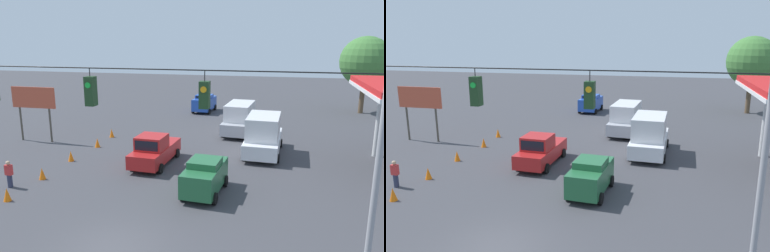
% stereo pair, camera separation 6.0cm
% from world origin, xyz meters
% --- Properties ---
extents(ground_plane, '(140.00, 140.00, 0.00)m').
position_xyz_m(ground_plane, '(0.00, 0.00, 0.00)').
color(ground_plane, '#3D3D42').
extents(overhead_signal_span, '(18.89, 0.38, 7.92)m').
position_xyz_m(overhead_signal_span, '(0.04, 0.83, 4.93)').
color(overhead_signal_span, '#939399').
rests_on(overhead_signal_span, ground_plane).
extents(pickup_truck_red_withflow_mid, '(2.36, 5.23, 2.12)m').
position_xyz_m(pickup_truck_red_withflow_mid, '(1.60, -10.27, 0.98)').
color(pickup_truck_red_withflow_mid, red).
rests_on(pickup_truck_red_withflow_mid, ground_plane).
extents(box_truck_silver_oncoming_deep, '(2.87, 6.54, 2.72)m').
position_xyz_m(box_truck_silver_oncoming_deep, '(-3.05, -20.12, 1.35)').
color(box_truck_silver_oncoming_deep, '#A8AAB2').
rests_on(box_truck_silver_oncoming_deep, ground_plane).
extents(sedan_blue_withflow_deep, '(2.34, 4.20, 1.97)m').
position_xyz_m(sedan_blue_withflow_deep, '(1.97, -28.91, 1.03)').
color(sedan_blue_withflow_deep, '#234CB2').
rests_on(sedan_blue_withflow_deep, ground_plane).
extents(sedan_green_crossing_near, '(2.19, 4.02, 1.94)m').
position_xyz_m(sedan_green_crossing_near, '(-2.62, -6.36, 1.01)').
color(sedan_green_crossing_near, '#236038').
rests_on(sedan_green_crossing_near, ground_plane).
extents(box_truck_white_oncoming_far, '(2.81, 6.15, 2.93)m').
position_xyz_m(box_truck_white_oncoming_far, '(-5.36, -14.26, 1.44)').
color(box_truck_white_oncoming_far, silver).
rests_on(box_truck_white_oncoming_far, ground_plane).
extents(traffic_cone_nearest, '(0.40, 0.40, 0.71)m').
position_xyz_m(traffic_cone_nearest, '(7.25, -2.97, 0.35)').
color(traffic_cone_nearest, orange).
rests_on(traffic_cone_nearest, ground_plane).
extents(traffic_cone_second, '(0.40, 0.40, 0.71)m').
position_xyz_m(traffic_cone_second, '(7.34, -6.11, 0.35)').
color(traffic_cone_second, orange).
rests_on(traffic_cone_second, ground_plane).
extents(traffic_cone_third, '(0.40, 0.40, 0.71)m').
position_xyz_m(traffic_cone_third, '(7.47, -9.56, 0.35)').
color(traffic_cone_third, orange).
rests_on(traffic_cone_third, ground_plane).
extents(traffic_cone_fourth, '(0.40, 0.40, 0.71)m').
position_xyz_m(traffic_cone_fourth, '(7.26, -13.05, 0.35)').
color(traffic_cone_fourth, orange).
rests_on(traffic_cone_fourth, ground_plane).
extents(traffic_cone_fifth, '(0.40, 0.40, 0.71)m').
position_xyz_m(traffic_cone_fifth, '(7.46, -16.07, 0.35)').
color(traffic_cone_fifth, orange).
rests_on(traffic_cone_fifth, ground_plane).
extents(roadside_billboard, '(3.87, 0.16, 4.48)m').
position_xyz_m(roadside_billboard, '(12.95, -13.57, 3.28)').
color(roadside_billboard, '#4C473D').
rests_on(roadside_billboard, ground_plane).
extents(pedestrian, '(0.40, 0.28, 1.58)m').
position_xyz_m(pedestrian, '(8.38, -4.60, 0.78)').
color(pedestrian, '#2D334C').
rests_on(pedestrian, ground_plane).
extents(tree_horizon_left, '(5.46, 5.46, 8.49)m').
position_xyz_m(tree_horizon_left, '(-15.34, -32.16, 5.74)').
color(tree_horizon_left, brown).
rests_on(tree_horizon_left, ground_plane).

